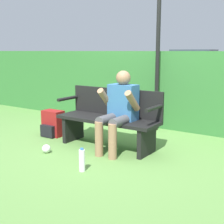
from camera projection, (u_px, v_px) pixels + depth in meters
The scene contains 9 objects.
ground_plane at pixel (107, 147), 4.49m from camera, with size 40.00×40.00×0.00m, color #5B8942.
hedge_back at pixel (159, 89), 5.72m from camera, with size 12.00×0.50×1.36m.
park_bench at pixel (110, 118), 4.46m from camera, with size 1.51×0.48×0.83m.
person_seated at pixel (119, 108), 4.20m from camera, with size 0.52×0.59×1.10m.
backpack at pixel (53, 124), 5.05m from camera, with size 0.34×0.27×0.42m.
water_bottle at pixel (82, 160), 3.57m from camera, with size 0.07×0.07×0.28m.
signpost at pixel (158, 38), 5.15m from camera, with size 0.43×0.09×2.74m.
parked_car at pixel (193, 64), 16.71m from camera, with size 4.47×1.89×1.43m.
litter_crumple at pixel (46, 149), 4.23m from camera, with size 0.12×0.12×0.12m.
Camera 1 is at (2.45, -3.54, 1.36)m, focal length 50.00 mm.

